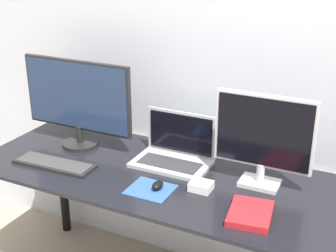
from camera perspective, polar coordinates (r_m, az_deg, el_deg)
name	(u,v)px	position (r m, az deg, el deg)	size (l,w,h in m)	color
wall_back	(204,54)	(2.42, 4.37, 8.74)	(7.00, 0.05, 2.50)	silver
desk	(167,195)	(2.28, -0.15, -8.47)	(1.90, 0.72, 0.76)	black
monitor_left	(77,101)	(2.48, -10.98, 3.07)	(0.63, 0.19, 0.47)	black
monitor_right	(264,137)	(2.07, 11.57, -1.36)	(0.44, 0.12, 0.43)	silver
laptop	(175,151)	(2.32, 0.89, -3.03)	(0.37, 0.24, 0.24)	#ADADB2
keyboard	(54,164)	(2.37, -13.70, -4.50)	(0.42, 0.15, 0.02)	black
mousepad	(151,190)	(2.09, -2.03, -7.79)	(0.19, 0.17, 0.00)	#2D519E
mouse	(158,185)	(2.09, -1.28, -7.24)	(0.04, 0.07, 0.04)	black
book	(250,214)	(1.93, 10.00, -10.48)	(0.19, 0.23, 0.03)	red
power_brick	(201,186)	(2.09, 4.05, -7.32)	(0.10, 0.08, 0.04)	white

